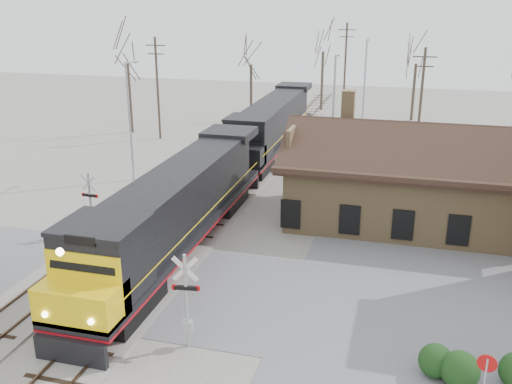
% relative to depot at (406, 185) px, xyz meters
% --- Properties ---
extents(ground, '(140.00, 140.00, 0.00)m').
position_rel_depot_xyz_m(ground, '(-11.99, -12.00, -2.41)').
color(ground, '#9F9A90').
rests_on(ground, ground).
extents(road, '(60.00, 9.00, 0.03)m').
position_rel_depot_xyz_m(road, '(-11.99, -12.00, -2.39)').
color(road, slate).
rests_on(road, ground).
extents(track_main, '(3.40, 90.00, 0.24)m').
position_rel_depot_xyz_m(track_main, '(-11.99, 3.00, -2.34)').
color(track_main, '#9F9A90').
rests_on(track_main, ground).
extents(track_siding, '(3.40, 90.00, 0.24)m').
position_rel_depot_xyz_m(track_siding, '(-16.49, 3.00, -2.34)').
color(track_siding, '#9F9A90').
rests_on(track_siding, ground).
extents(depot, '(15.20, 9.31, 7.90)m').
position_rel_depot_xyz_m(depot, '(0.00, 0.00, 0.00)').
color(depot, '#95774D').
rests_on(depot, ground).
extents(locomotive_lead, '(3.29, 22.03, 4.90)m').
position_rel_depot_xyz_m(locomotive_lead, '(-11.99, -8.57, 0.17)').
color(locomotive_lead, black).
rests_on(locomotive_lead, ground).
extents(locomotive_trailing, '(3.29, 22.03, 4.63)m').
position_rel_depot_xyz_m(locomotive_trailing, '(-11.99, 13.74, 0.17)').
color(locomotive_trailing, black).
rests_on(locomotive_trailing, ground).
extents(crossbuck_near, '(1.17, 0.31, 4.11)m').
position_rel_depot_xyz_m(crossbuck_near, '(-8.12, -16.49, -0.48)').
color(crossbuck_near, '#A5A8AD').
rests_on(crossbuck_near, ground).
extents(crossbuck_far, '(1.11, 0.29, 3.89)m').
position_rel_depot_xyz_m(crossbuck_far, '(-17.83, -7.24, -0.57)').
color(crossbuck_far, '#A5A8AD').
rests_on(crossbuck_far, ground).
extents(do_not_enter_sign, '(0.66, 0.17, 2.23)m').
position_rel_depot_xyz_m(do_not_enter_sign, '(3.03, -17.43, -0.86)').
color(do_not_enter_sign, '#A5A8AD').
rests_on(do_not_enter_sign, ground).
extents(hedge_a, '(1.29, 1.29, 1.29)m').
position_rel_depot_xyz_m(hedge_a, '(1.54, -15.86, -1.76)').
color(hedge_a, black).
rests_on(hedge_a, ground).
extents(hedge_b, '(1.42, 1.42, 1.42)m').
position_rel_depot_xyz_m(hedge_b, '(2.38, -16.32, -1.70)').
color(hedge_b, black).
rests_on(hedge_b, ground).
extents(streetlight_a, '(0.25, 2.04, 9.03)m').
position_rel_depot_xyz_m(streetlight_a, '(-20.50, 3.51, 2.65)').
color(streetlight_a, '#A5A8AD').
rests_on(streetlight_a, ground).
extents(streetlight_b, '(0.25, 2.04, 9.22)m').
position_rel_depot_xyz_m(streetlight_b, '(-6.09, 10.78, 2.74)').
color(streetlight_b, '#A5A8AD').
rests_on(streetlight_b, ground).
extents(streetlight_c, '(0.25, 2.04, 9.58)m').
position_rel_depot_xyz_m(streetlight_c, '(-4.74, 23.78, 2.93)').
color(streetlight_c, '#A5A8AD').
rests_on(streetlight_c, ground).
extents(utility_pole_a, '(2.00, 0.24, 9.93)m').
position_rel_depot_xyz_m(utility_pole_a, '(-24.14, 16.50, 2.79)').
color(utility_pole_a, '#382D23').
rests_on(utility_pole_a, ground).
extents(utility_pole_b, '(2.00, 0.24, 10.69)m').
position_rel_depot_xyz_m(utility_pole_b, '(-7.96, 34.34, 3.17)').
color(utility_pole_b, '#382D23').
rests_on(utility_pole_b, ground).
extents(utility_pole_c, '(2.00, 0.24, 9.49)m').
position_rel_depot_xyz_m(utility_pole_c, '(0.74, 16.51, 2.56)').
color(utility_pole_c, '#382D23').
rests_on(utility_pole_c, ground).
extents(tree_a, '(4.88, 4.88, 11.95)m').
position_rel_depot_xyz_m(tree_a, '(-28.18, 18.39, 6.11)').
color(tree_a, '#382D23').
rests_on(tree_a, ground).
extents(tree_b, '(4.20, 4.20, 10.28)m').
position_rel_depot_xyz_m(tree_b, '(-17.86, 28.07, 4.91)').
color(tree_b, '#382D23').
rests_on(tree_b, ground).
extents(tree_c, '(4.82, 4.82, 11.82)m').
position_rel_depot_xyz_m(tree_c, '(-10.84, 35.55, 6.01)').
color(tree_c, '#382D23').
rests_on(tree_c, ground).
extents(tree_d, '(4.28, 4.28, 10.49)m').
position_rel_depot_xyz_m(tree_d, '(0.16, 32.41, 5.06)').
color(tree_d, '#382D23').
rests_on(tree_d, ground).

